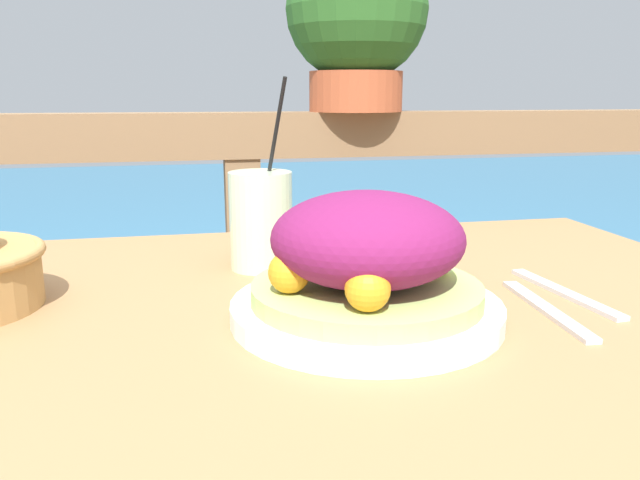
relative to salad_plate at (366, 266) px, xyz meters
name	(u,v)px	position (x,y,z in m)	size (l,w,h in m)	color
patio_table	(293,403)	(-0.07, 0.05, -0.17)	(1.13, 0.75, 0.78)	#997047
railing_fence	(243,226)	(-0.07, 0.71, -0.10)	(2.80, 0.08, 0.96)	brown
sea_backdrop	(212,230)	(-0.07, 3.21, -0.65)	(12.00, 4.00, 0.36)	teal
salad_plate	(366,266)	(0.00, 0.00, 0.00)	(0.27, 0.27, 0.13)	white
drink_glass	(261,220)	(-0.08, 0.21, 0.01)	(0.08, 0.08, 0.24)	beige
potted_plant	(357,18)	(0.17, 0.71, 0.31)	(0.29, 0.29, 0.34)	#A34C2D
fork	(546,309)	(0.19, -0.01, -0.05)	(0.03, 0.18, 0.00)	silver
knife	(564,293)	(0.24, 0.03, -0.05)	(0.03, 0.18, 0.00)	silver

